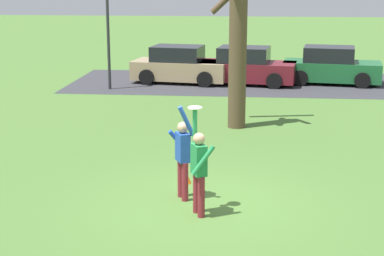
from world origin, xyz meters
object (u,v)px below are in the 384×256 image
at_px(frisbee_disc, 195,108).
at_px(parked_car_maroon, 246,67).
at_px(bare_tree_tall, 238,42).
at_px(lamppost_by_lot, 108,26).
at_px(field_cone_orange, 186,176).
at_px(parked_car_tan, 180,66).
at_px(person_defender, 183,154).
at_px(person_catcher, 199,167).
at_px(parked_car_green, 331,67).

xyz_separation_m(frisbee_disc, parked_car_maroon, (0.86, 14.88, -1.37)).
relative_size(frisbee_disc, bare_tree_tall, 0.05).
distance_m(lamppost_by_lot, field_cone_orange, 12.48).
bearing_deg(parked_car_tan, person_defender, -75.05).
bearing_deg(lamppost_by_lot, person_catcher, -70.11).
height_order(frisbee_disc, parked_car_tan, frisbee_disc).
bearing_deg(person_defender, person_catcher, 0.00).
distance_m(person_defender, parked_car_green, 15.47).
bearing_deg(parked_car_green, parked_car_tan, -168.62).
distance_m(person_catcher, parked_car_maroon, 15.10).
relative_size(person_catcher, parked_car_maroon, 0.48).
relative_size(frisbee_disc, parked_car_maroon, 0.06).
bearing_deg(person_defender, bare_tree_tall, 146.14).
height_order(parked_car_tan, field_cone_orange, parked_car_tan).
distance_m(parked_car_tan, bare_tree_tall, 8.56).
distance_m(frisbee_disc, lamppost_by_lot, 13.92).
bearing_deg(parked_car_maroon, lamppost_by_lot, -154.00).
bearing_deg(frisbee_disc, person_defender, 115.42).
bearing_deg(parked_car_maroon, parked_car_green, 15.54).
distance_m(person_catcher, parked_car_green, 16.16).
height_order(person_catcher, parked_car_green, person_catcher).
bearing_deg(parked_car_tan, bare_tree_tall, -63.27).
height_order(frisbee_disc, bare_tree_tall, bare_tree_tall).
height_order(bare_tree_tall, field_cone_orange, bare_tree_tall).
xyz_separation_m(person_catcher, lamppost_by_lot, (-4.81, 13.29, 1.60)).
distance_m(person_defender, bare_tree_tall, 6.69).
bearing_deg(frisbee_disc, field_cone_orange, 102.34).
distance_m(frisbee_disc, parked_car_tan, 15.18).
relative_size(bare_tree_tall, field_cone_orange, 17.49).
distance_m(parked_car_maroon, field_cone_orange, 13.31).
height_order(person_catcher, parked_car_maroon, person_catcher).
bearing_deg(field_cone_orange, bare_tree_tall, 79.54).
height_order(person_defender, bare_tree_tall, bare_tree_tall).
height_order(person_catcher, parked_car_tan, person_catcher).
relative_size(parked_car_green, bare_tree_tall, 0.77).
xyz_separation_m(person_defender, parked_car_green, (4.80, 14.70, -0.25)).
bearing_deg(parked_car_maroon, person_defender, -86.54).
relative_size(person_catcher, frisbee_disc, 7.56).
distance_m(parked_car_green, bare_tree_tall, 9.33).
height_order(parked_car_maroon, parked_car_green, same).
bearing_deg(frisbee_disc, parked_car_maroon, 86.70).
xyz_separation_m(parked_car_tan, field_cone_orange, (1.66, -13.34, -0.57)).
relative_size(parked_car_tan, lamppost_by_lot, 1.01).
height_order(person_catcher, field_cone_orange, person_catcher).
bearing_deg(lamppost_by_lot, parked_car_tan, 35.17).
xyz_separation_m(bare_tree_tall, lamppost_by_lot, (-5.35, 6.02, -0.02)).
relative_size(parked_car_green, field_cone_orange, 13.48).
xyz_separation_m(parked_car_maroon, parked_car_green, (3.64, 0.47, 0.00)).
distance_m(parked_car_tan, parked_car_maroon, 2.88).
relative_size(person_catcher, parked_car_green, 0.48).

